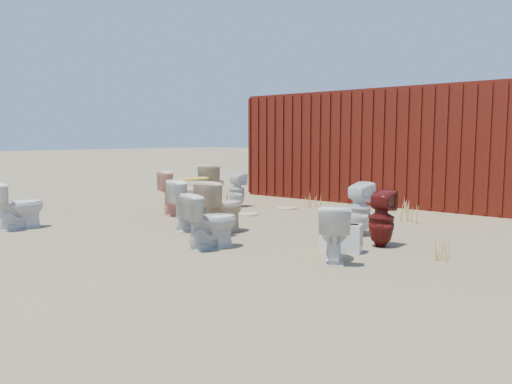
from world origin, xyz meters
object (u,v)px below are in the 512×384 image
Objects in this scene: toilet_front_e at (334,233)px; toilet_back_a at (237,190)px; toilet_front_pink at (182,193)px; shipping_container at (385,147)px; toilet_front_maroon at (381,219)px; toilet_back_beige_left at (213,183)px; toilet_front_a at (19,205)px; toilet_back_e at (359,209)px; loose_tank at (341,237)px; toilet_back_beige_right at (222,207)px; toilet_front_c at (211,221)px; toilet_back_yellowlid at (195,205)px.

toilet_back_a is at bearing -66.71° from toilet_front_e.
shipping_container is at bearing -88.78° from toilet_front_pink.
toilet_front_maroon is 5.13m from toilet_back_beige_left.
toilet_front_a is 5.40m from toilet_front_maroon.
toilet_front_a is 0.99× the size of toilet_front_maroon.
toilet_back_e reaches higher than toilet_front_maroon.
shipping_container reaches higher than toilet_back_e.
toilet_front_e is (-0.08, -1.04, -0.04)m from toilet_front_maroon.
toilet_front_pink is at bearing -111.70° from shipping_container.
toilet_back_e reaches higher than loose_tank.
toilet_front_e is 2.18m from toilet_back_beige_right.
toilet_front_a is 4.07m from toilet_back_a.
toilet_front_a is 1.03× the size of toilet_front_c.
toilet_front_a is 5.14m from toilet_back_e.
toilet_front_e is at bearing 118.57° from toilet_back_beige_left.
shipping_container is 5.39m from toilet_back_beige_right.
toilet_front_e is at bearing -158.01° from toilet_front_a.
toilet_back_yellowlid is (1.19, -2.30, 0.04)m from toilet_back_a.
toilet_back_beige_left is at bearing -40.23° from toilet_front_pink.
toilet_front_a is 2.68m from toilet_front_pink.
toilet_front_maroon reaches higher than loose_tank.
toilet_back_beige_left reaches higher than toilet_front_maroon.
toilet_front_maroon is at bearing -166.55° from toilet_back_beige_right.
toilet_back_yellowlid is at bearing 5.72° from toilet_back_beige_right.
toilet_back_beige_right is at bearing -36.30° from toilet_front_c.
toilet_front_pink reaches higher than toilet_front_c.
toilet_back_e is at bearing 91.66° from loose_tank.
toilet_front_a is at bearing 93.46° from toilet_front_pink.
toilet_front_maroon is (4.87, 2.35, 0.00)m from toilet_front_a.
toilet_back_e is at bearing -45.27° from toilet_front_maroon.
toilet_front_pink is 3.40m from toilet_back_e.
toilet_back_beige_right is (2.65, 1.72, 0.03)m from toilet_front_a.
shipping_container reaches higher than toilet_front_e.
toilet_back_e reaches higher than toilet_back_a.
shipping_container is 6.18m from toilet_front_e.
toilet_front_pink is at bearing 83.15° from toilet_back_a.
loose_tank is (0.33, -1.07, -0.21)m from toilet_back_e.
toilet_front_maroon is 0.94× the size of toilet_back_beige_right.
toilet_back_beige_left is (-4.80, 1.82, 0.05)m from toilet_front_maroon.
toilet_back_yellowlid is at bearing 36.90° from toilet_back_e.
toilet_back_beige_left is at bearing -9.68° from toilet_back_e.
loose_tank is (4.54, -2.39, -0.24)m from toilet_back_beige_left.
toilet_front_c is at bearing 123.57° from toilet_back_beige_right.
shipping_container reaches higher than toilet_back_beige_right.
toilet_front_maroon is 0.95× the size of toilet_back_e.
toilet_back_beige_left is at bearing -132.33° from shipping_container.
toilet_back_beige_right reaches higher than toilet_front_maroon.
toilet_back_e reaches higher than toilet_front_e.
toilet_back_beige_right reaches higher than toilet_front_c.
toilet_front_pink is 4.08m from toilet_front_e.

